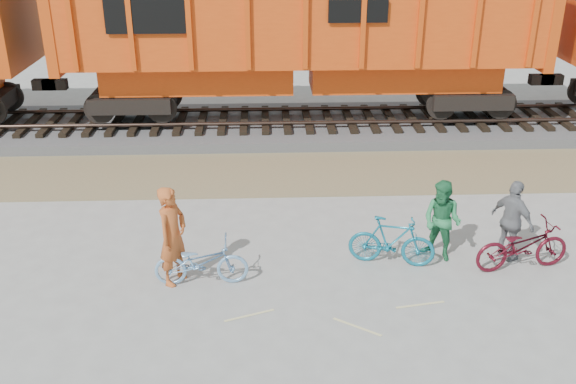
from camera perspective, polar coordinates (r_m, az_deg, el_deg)
name	(u,v)px	position (r m, az deg, el deg)	size (l,w,h in m)	color
ground	(305,289)	(11.89, 1.50, -8.59)	(120.00, 120.00, 0.00)	#9E9E99
gravel_strip	(291,173)	(16.77, 0.30, 1.67)	(120.00, 3.00, 0.02)	#8A7C56
ballast_bed	(286,126)	(19.99, -0.15, 5.90)	(120.00, 4.00, 0.30)	slate
track	(286,116)	(19.90, -0.15, 6.78)	(120.00, 2.60, 0.24)	black
hopper_car_center	(302,33)	(19.31, 1.23, 13.98)	(14.00, 3.13, 4.65)	black
bicycle_blue	(201,262)	(11.92, -7.72, -6.18)	(0.60, 1.72, 0.90)	#79AAD8
bicycle_teal	(392,241)	(12.56, 9.21, -4.33)	(0.47, 1.67, 1.00)	#136E89
bicycle_maroon	(522,246)	(13.05, 20.12, -4.53)	(0.65, 1.87, 0.98)	#4F0D19
person_solo	(173,236)	(11.83, -10.23, -3.86)	(0.69, 0.46, 1.90)	#B75323
person_man	(442,221)	(12.82, 13.52, -2.51)	(0.80, 0.62, 1.64)	#277846
person_woman	(512,221)	(13.19, 19.31, -2.43)	(0.97, 0.40, 1.66)	slate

